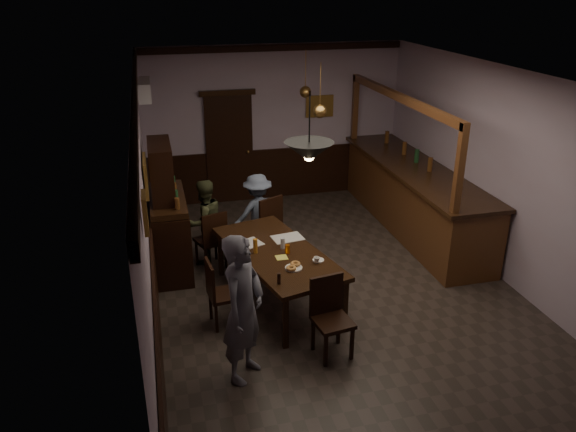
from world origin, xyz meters
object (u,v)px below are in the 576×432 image
object	(u,v)px
soda_can	(287,249)
pendant_brass_mid	(320,111)
chair_near	(330,313)
person_standing	(243,309)
pendant_iron	(309,152)
coffee_cup	(317,260)
chair_far_left	(212,238)
chair_far_right	(267,223)
sideboard	(168,220)
bar_counter	(413,196)
pendant_brass_far	(305,92)
chair_side	(219,291)
person_seated_left	(205,222)
person_seated_right	(258,213)
dining_table	(277,255)

from	to	relation	value
soda_can	pendant_brass_mid	size ratio (longest dim) A/B	0.15
soda_can	chair_near	bearing A→B (deg)	-79.59
person_standing	pendant_iron	xyz separation A→B (m)	(0.91, 0.69, 1.47)
chair_near	coffee_cup	xyz separation A→B (m)	(0.07, 0.80, 0.27)
chair_far_left	chair_far_right	world-z (taller)	chair_far_right
sideboard	bar_counter	distance (m)	4.23
chair_far_left	pendant_brass_far	world-z (taller)	pendant_brass_far
chair_far_right	chair_near	xyz separation A→B (m)	(0.19, -2.62, -0.03)
chair_far_left	pendant_iron	size ratio (longest dim) A/B	1.20
coffee_cup	chair_side	bearing A→B (deg)	162.90
chair_side	person_standing	world-z (taller)	person_standing
person_seated_left	pendant_iron	xyz separation A→B (m)	(1.01, -2.17, 1.66)
soda_can	bar_counter	world-z (taller)	bar_counter
chair_far_left	pendant_iron	world-z (taller)	pendant_iron
person_seated_left	sideboard	bearing A→B (deg)	-19.68
chair_far_left	chair_far_right	size ratio (longest dim) A/B	0.92
person_seated_right	pendant_brass_mid	bearing A→B (deg)	146.26
chair_far_left	soda_can	bearing A→B (deg)	105.20
person_standing	sideboard	xyz separation A→B (m)	(-0.65, 2.79, -0.07)
person_seated_left	pendant_brass_mid	distance (m)	2.41
chair_far_right	coffee_cup	xyz separation A→B (m)	(0.27, -1.82, 0.24)
chair_near	person_seated_right	world-z (taller)	person_seated_right
coffee_cup	sideboard	distance (m)	2.51
chair_far_left	pendant_brass_far	size ratio (longest dim) A/B	1.15
sideboard	pendant_brass_far	size ratio (longest dim) A/B	2.43
chair_side	sideboard	bearing A→B (deg)	10.02
person_standing	chair_near	bearing A→B (deg)	-42.17
chair_far_left	person_standing	xyz separation A→B (m)	(0.03, -2.60, 0.35)
person_seated_right	coffee_cup	size ratio (longest dim) A/B	16.02
chair_side	soda_can	bearing A→B (deg)	-78.71
chair_near	sideboard	world-z (taller)	sideboard
coffee_cup	pendant_brass_mid	bearing A→B (deg)	58.51
dining_table	chair_near	distance (m)	1.33
chair_side	pendant_brass_far	bearing A→B (deg)	-38.51
pendant_iron	person_seated_left	bearing A→B (deg)	115.06
chair_side	pendant_iron	size ratio (longest dim) A/B	1.16
soda_can	chair_far_right	bearing A→B (deg)	88.99
chair_near	person_seated_left	xyz separation A→B (m)	(-1.15, 2.67, 0.14)
person_standing	pendant_brass_mid	bearing A→B (deg)	6.30
person_seated_left	pendant_iron	distance (m)	2.91
sideboard	pendant_iron	world-z (taller)	pendant_iron
chair_near	pendant_brass_far	distance (m)	4.50
dining_table	chair_near	bearing A→B (deg)	-75.45
sideboard	person_standing	bearing A→B (deg)	-76.92
chair_far_left	soda_can	world-z (taller)	chair_far_left
chair_near	pendant_brass_far	xyz separation A→B (m)	(0.82, 4.06, 1.77)
chair_side	person_seated_left	world-z (taller)	person_seated_left
bar_counter	pendant_iron	bearing A→B (deg)	-135.85
person_standing	sideboard	size ratio (longest dim) A/B	0.87
chair_far_left	chair_near	size ratio (longest dim) A/B	0.97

